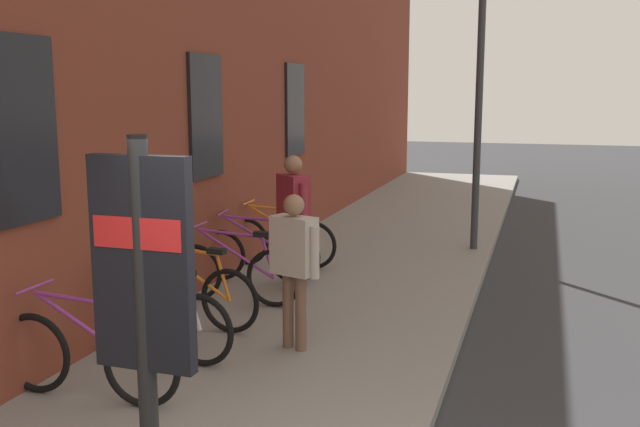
{
  "coord_description": "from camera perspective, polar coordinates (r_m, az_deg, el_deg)",
  "views": [
    {
      "loc": [
        -3.06,
        -0.76,
        2.73
      ],
      "look_at": [
        4.03,
        1.46,
        1.46
      ],
      "focal_mm": 40.41,
      "sensor_mm": 36.0,
      "label": 1
    }
  ],
  "objects": [
    {
      "name": "ground",
      "position": [
        9.46,
        18.23,
        -7.56
      ],
      "size": [
        60.0,
        60.0,
        0.0
      ],
      "primitive_type": "plane",
      "color": "#2D2D30"
    },
    {
      "name": "pedestrian_near_bus",
      "position": [
        7.24,
        -2.07,
        -3.36
      ],
      "size": [
        0.36,
        0.58,
        1.6
      ],
      "color": "brown",
      "rests_on": "sidewalk_pavement"
    },
    {
      "name": "bicycle_by_door",
      "position": [
        8.97,
        -6.76,
        -4.69
      ],
      "size": [
        0.48,
        1.77,
        0.97
      ],
      "color": "black",
      "rests_on": "sidewalk_pavement"
    },
    {
      "name": "pedestrian_by_facade",
      "position": [
        9.38,
        -2.12,
        0.38
      ],
      "size": [
        0.54,
        0.55,
        1.79
      ],
      "color": "brown",
      "rests_on": "sidewalk_pavement"
    },
    {
      "name": "bicycle_beside_lamp",
      "position": [
        6.51,
        -17.95,
        -10.72
      ],
      "size": [
        0.48,
        1.77,
        0.97
      ],
      "color": "black",
      "rests_on": "sidewalk_pavement"
    },
    {
      "name": "transit_info_sign",
      "position": [
        3.77,
        -13.78,
        -6.16
      ],
      "size": [
        0.1,
        0.55,
        2.4
      ],
      "color": "black",
      "rests_on": "sidewalk_pavement"
    },
    {
      "name": "bicycle_far_end",
      "position": [
        9.95,
        -4.96,
        -3.23
      ],
      "size": [
        0.49,
        1.76,
        0.97
      ],
      "color": "black",
      "rests_on": "sidewalk_pavement"
    },
    {
      "name": "sidewalk_pavement",
      "position": [
        11.65,
        4.47,
        -3.58
      ],
      "size": [
        24.0,
        3.5,
        0.12
      ],
      "primitive_type": "cube",
      "color": "gray",
      "rests_on": "ground"
    },
    {
      "name": "bicycle_end_of_row",
      "position": [
        10.77,
        -3.22,
        -2.21
      ],
      "size": [
        0.48,
        1.77,
        0.97
      ],
      "color": "black",
      "rests_on": "sidewalk_pavement"
    },
    {
      "name": "street_lamp",
      "position": [
        12.07,
        12.62,
        12.65
      ],
      "size": [
        0.28,
        0.28,
        5.58
      ],
      "color": "#333338",
      "rests_on": "sidewalk_pavement"
    },
    {
      "name": "bicycle_nearest_sign",
      "position": [
        8.18,
        -10.29,
        -6.21
      ],
      "size": [
        0.48,
        1.77,
        0.97
      ],
      "color": "black",
      "rests_on": "sidewalk_pavement"
    },
    {
      "name": "bicycle_under_window",
      "position": [
        7.3,
        -12.95,
        -8.26
      ],
      "size": [
        0.48,
        1.77,
        0.97
      ],
      "color": "black",
      "rests_on": "sidewalk_pavement"
    }
  ]
}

